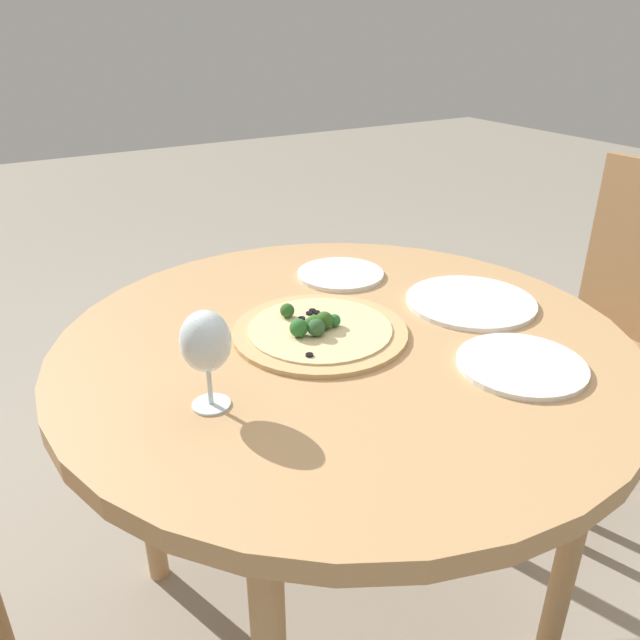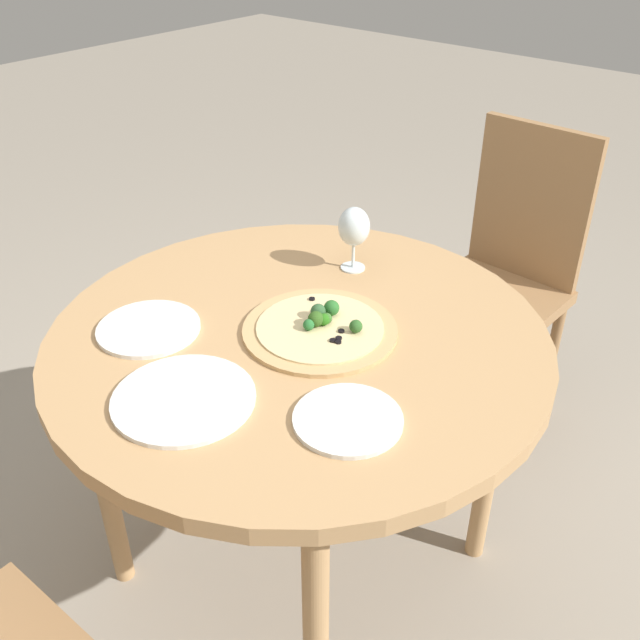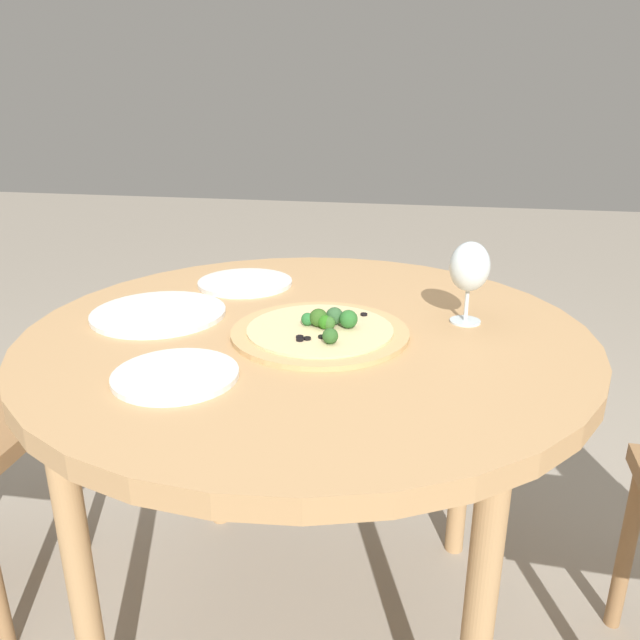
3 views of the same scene
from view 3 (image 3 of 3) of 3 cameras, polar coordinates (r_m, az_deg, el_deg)
ground_plane at (r=1.66m, az=-0.95°, el=-26.18°), size 12.00×12.00×0.00m
dining_table at (r=1.25m, az=-1.13°, el=-3.67°), size 1.10×1.10×0.76m
pizza at (r=1.18m, az=0.11°, el=-0.95°), size 0.34×0.34×0.05m
wine_glass at (r=1.25m, az=13.52°, el=4.64°), size 0.08×0.08×0.16m
plate_near at (r=1.04m, az=-13.07°, el=-4.93°), size 0.20×0.20×0.01m
plate_far at (r=1.51m, az=-6.86°, el=3.42°), size 0.23×0.23×0.01m
plate_side at (r=1.33m, az=-14.53°, el=0.61°), size 0.28×0.28×0.01m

